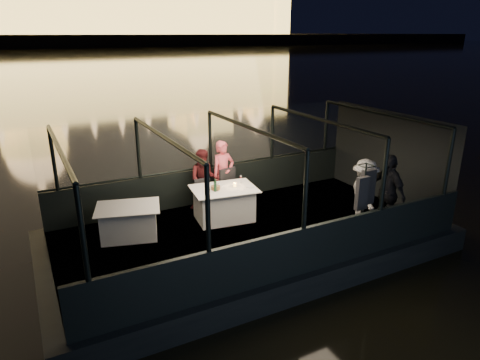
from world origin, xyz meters
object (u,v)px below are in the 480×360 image
dining_table_central (224,204)px  passenger_dark (387,193)px  dining_table_aft (129,220)px  passenger_stripe (364,191)px  person_man_maroon (204,180)px  chair_port_right (231,192)px  wine_bottle (215,185)px  coat_stand (363,203)px  chair_port_left (205,197)px  person_woman_coral (223,177)px

dining_table_central → passenger_dark: size_ratio=0.85×
dining_table_central → passenger_dark: (2.90, -2.09, 0.47)m
dining_table_aft → passenger_stripe: bearing=-21.9°
person_man_maroon → passenger_stripe: passenger_stripe is taller
chair_port_right → person_man_maroon: (-0.56, 0.34, 0.30)m
wine_bottle → passenger_stripe: bearing=-31.4°
passenger_stripe → passenger_dark: size_ratio=0.92×
coat_stand → person_man_maroon: size_ratio=1.15×
person_man_maroon → coat_stand: bearing=-35.4°
wine_bottle → coat_stand: bearing=-46.4°
dining_table_central → chair_port_left: chair_port_left is taller
passenger_dark → person_man_maroon: bearing=-130.2°
chair_port_left → chair_port_right: (0.68, 0.00, 0.00)m
chair_port_left → coat_stand: bearing=-49.9°
person_man_maroon → wine_bottle: bearing=-75.4°
person_man_maroon → wine_bottle: size_ratio=5.17×
passenger_stripe → coat_stand: bearing=157.6°
coat_stand → chair_port_right: bearing=118.2°
chair_port_left → wine_bottle: wine_bottle is taller
dining_table_central → person_man_maroon: 0.88m
wine_bottle → chair_port_left: bearing=91.9°
person_woman_coral → dining_table_aft: bearing=-172.4°
dining_table_aft → passenger_stripe: size_ratio=0.83×
dining_table_aft → passenger_stripe: 5.10m
chair_port_right → chair_port_left: bearing=169.2°
dining_table_aft → coat_stand: coat_stand is taller
person_woman_coral → wine_bottle: size_ratio=5.66×
passenger_stripe → chair_port_right: bearing=66.4°
person_man_maroon → passenger_dark: 4.20m
dining_table_aft → chair_port_right: 2.61m
chair_port_left → passenger_stripe: (2.81, -2.24, 0.40)m
dining_table_aft → coat_stand: 4.83m
dining_table_central → dining_table_aft: bearing=177.2°
dining_table_central → person_woman_coral: 0.95m
passenger_dark → dining_table_central: bearing=-122.6°
chair_port_right → coat_stand: size_ratio=0.57×
chair_port_right → passenger_dark: 3.58m
dining_table_central → passenger_dark: 3.61m
dining_table_aft → person_man_maroon: (2.02, 0.69, 0.36)m
dining_table_central → coat_stand: size_ratio=0.84×
dining_table_central → person_woman_coral: person_woman_coral is taller
person_man_maroon → passenger_stripe: 3.72m
coat_stand → person_woman_coral: (-1.57, 3.18, -0.15)m
coat_stand → passenger_stripe: size_ratio=1.10×
chair_port_left → dining_table_central: bearing=-56.5°
person_man_maroon → passenger_stripe: size_ratio=0.96×
person_woman_coral → person_man_maroon: (-0.51, -0.00, 0.00)m
chair_port_left → coat_stand: (2.20, -2.83, 0.45)m
chair_port_left → passenger_stripe: bearing=-36.4°
person_woman_coral → person_man_maroon: person_woman_coral is taller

